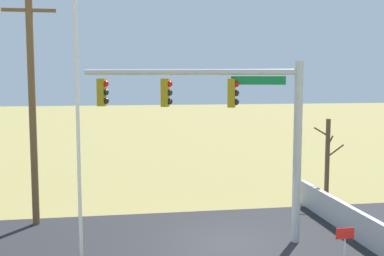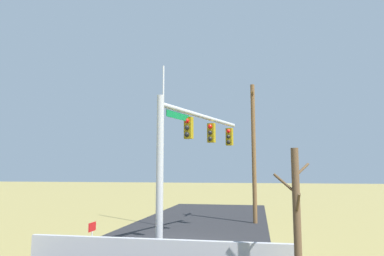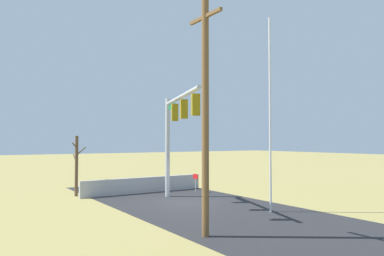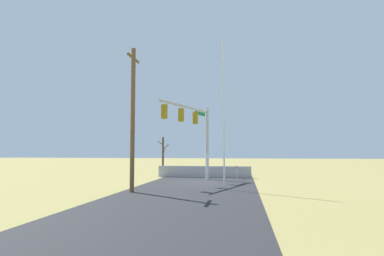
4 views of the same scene
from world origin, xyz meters
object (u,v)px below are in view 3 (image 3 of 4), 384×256
Objects in this scene: bare_tree at (76,165)px; utility_pole at (205,113)px; flagpole at (270,114)px; signal_mast at (175,124)px; open_sign at (195,179)px.

utility_pole is at bearing -174.37° from bare_tree.
flagpole reaches higher than utility_pole.
signal_mast reaches higher than bare_tree.
open_sign is at bearing -49.22° from signal_mast.
flagpole is at bearing -151.61° from signal_mast.
utility_pole is 11.69m from open_sign.
bare_tree reaches higher than open_sign.
signal_mast is 7.26m from utility_pole.
open_sign is at bearing -31.78° from utility_pole.
signal_mast is at bearing 28.39° from flagpole.
signal_mast is 0.83× the size of utility_pole.
utility_pole is 2.29× the size of bare_tree.
utility_pole is at bearing 110.83° from flagpole.
flagpole is 12.40m from bare_tree.
signal_mast is at bearing -144.46° from bare_tree.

